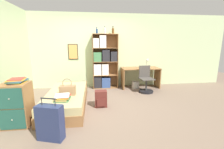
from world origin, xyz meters
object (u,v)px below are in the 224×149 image
object	(u,v)px
desk_chair	(146,84)
bed	(67,99)
bottle_green	(97,31)
waste_bin	(135,85)
book_stack_on_bed	(63,98)
magazine_pile_on_dresser	(17,81)
desk	(140,74)
dresser	(17,105)
bottle_brown	(105,31)
backpack	(101,99)
desk_lamp	(148,61)
bottle_clear	(113,31)
suitcase	(50,123)
bookcase	(103,63)
handbag	(68,90)

from	to	relation	value
desk_chair	bed	bearing A→B (deg)	-160.23
bottle_green	waste_bin	world-z (taller)	bottle_green
desk_chair	book_stack_on_bed	bearing A→B (deg)	-148.43
magazine_pile_on_dresser	desk	size ratio (longest dim) A/B	0.28
dresser	bottle_green	xyz separation A→B (m)	(1.61, 2.29, 1.55)
bottle_brown	backpack	xyz separation A→B (m)	(-0.24, -1.65, -1.78)
desk_chair	backpack	xyz separation A→B (m)	(-1.52, -1.00, -0.07)
desk_lamp	desk_chair	xyz separation A→B (m)	(-0.24, -0.56, -0.68)
book_stack_on_bed	desk	size ratio (longest dim) A/B	0.28
book_stack_on_bed	waste_bin	distance (m)	2.89
bottle_green	bottle_clear	xyz separation A→B (m)	(0.55, 0.09, 0.02)
bottle_green	desk	size ratio (longest dim) A/B	0.16
dresser	desk	world-z (taller)	dresser
bed	backpack	xyz separation A→B (m)	(0.85, -0.15, 0.01)
suitcase	backpack	world-z (taller)	suitcase
book_stack_on_bed	backpack	bearing A→B (deg)	28.32
bookcase	bed	bearing A→B (deg)	-124.19
book_stack_on_bed	desk	bearing A→B (deg)	40.30
magazine_pile_on_dresser	bottle_clear	xyz separation A→B (m)	(2.13, 2.33, 1.11)
bed	suitcase	xyz separation A→B (m)	(-0.04, -1.37, 0.11)
desk	suitcase	bearing A→B (deg)	-130.89
bottle_green	desk	bearing A→B (deg)	-3.36
book_stack_on_bed	bookcase	xyz separation A→B (m)	(1.01, 2.10, 0.45)
bottle_green	desk	xyz separation A→B (m)	(1.52, -0.09, -1.46)
dresser	magazine_pile_on_dresser	xyz separation A→B (m)	(0.03, 0.05, 0.46)
book_stack_on_bed	bookcase	world-z (taller)	bookcase
magazine_pile_on_dresser	bottle_brown	size ratio (longest dim) A/B	1.54
bookcase	dresser	bearing A→B (deg)	-127.93
magazine_pile_on_dresser	desk_chair	bearing A→B (deg)	27.48
suitcase	bottle_clear	size ratio (longest dim) A/B	2.78
desk_lamp	desk_chair	world-z (taller)	desk_lamp
bottle_clear	desk_lamp	distance (m)	1.61
bottle_brown	bottle_clear	bearing A→B (deg)	11.17
bookcase	desk	distance (m)	1.38
dresser	desk_lamp	xyz separation A→B (m)	(3.39, 2.23, 0.54)
bookcase	bottle_brown	xyz separation A→B (m)	(0.07, -0.01, 1.09)
desk_chair	bottle_green	bearing A→B (deg)	158.20
suitcase	desk	xyz separation A→B (m)	(2.38, 2.75, 0.21)
bookcase	bottle_clear	world-z (taller)	bottle_clear
dresser	bookcase	distance (m)	2.99
suitcase	bottle_green	size ratio (longest dim) A/B	3.46
bookcase	desk_chair	world-z (taller)	bookcase
bottle_green	desk_chair	bearing A→B (deg)	-21.80
dresser	desk_chair	world-z (taller)	desk_chair
handbag	dresser	world-z (taller)	dresser
desk_chair	waste_bin	size ratio (longest dim) A/B	3.31
bottle_brown	bottle_clear	size ratio (longest dim) A/B	0.93
desk_lamp	bottle_green	bearing A→B (deg)	178.20
bottle_green	waste_bin	distance (m)	2.28
dresser	waste_bin	distance (m)	3.65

